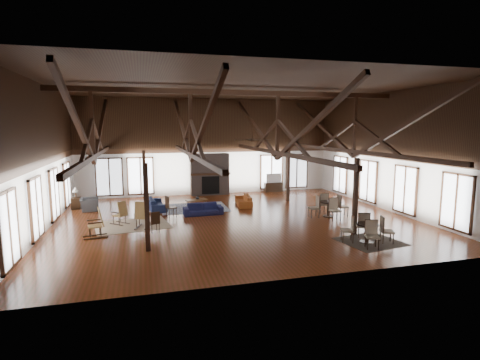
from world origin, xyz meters
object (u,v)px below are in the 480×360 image
object	(u,v)px
armchair	(89,204)
tv_console	(273,187)
cafe_table_far	(328,206)
cafe_table_near	(367,230)
sofa_navy_left	(156,204)
sofa_navy_front	(203,209)
sofa_orange	(244,200)
coffee_table	(197,200)

from	to	relation	value
armchair	tv_console	size ratio (longest dim) A/B	0.81
armchair	cafe_table_far	world-z (taller)	cafe_table_far
armchair	cafe_table_near	bearing A→B (deg)	-131.88
sofa_navy_left	cafe_table_far	distance (m)	8.70
cafe_table_near	tv_console	xyz separation A→B (m)	(0.42, 11.36, -0.20)
sofa_navy_front	sofa_orange	size ratio (longest dim) A/B	1.01
armchair	cafe_table_near	xyz separation A→B (m)	(10.63, -8.37, 0.18)
sofa_orange	tv_console	world-z (taller)	tv_console
sofa_orange	coffee_table	size ratio (longest dim) A/B	1.53
sofa_navy_front	cafe_table_near	distance (m)	7.89
coffee_table	cafe_table_near	xyz separation A→B (m)	(5.20, -7.72, 0.13)
coffee_table	sofa_orange	bearing A→B (deg)	-18.08
coffee_table	cafe_table_far	xyz separation A→B (m)	(5.78, -3.69, 0.13)
sofa_navy_left	tv_console	world-z (taller)	tv_console
cafe_table_far	tv_console	bearing A→B (deg)	91.16
sofa_orange	tv_console	size ratio (longest dim) A/B	1.56
sofa_navy_left	cafe_table_near	xyz separation A→B (m)	(7.30, -7.74, 0.20)
coffee_table	cafe_table_near	world-z (taller)	cafe_table_near
sofa_orange	cafe_table_near	bearing A→B (deg)	26.39
sofa_navy_left	armchair	world-z (taller)	armchair
sofa_navy_left	tv_console	xyz separation A→B (m)	(7.72, 3.62, 0.00)
coffee_table	armchair	xyz separation A→B (m)	(-5.43, 0.65, -0.05)
sofa_navy_left	armchair	size ratio (longest dim) A/B	2.09
sofa_orange	sofa_navy_left	bearing A→B (deg)	-84.72
sofa_navy_left	cafe_table_near	distance (m)	10.64
sofa_navy_front	sofa_navy_left	size ratio (longest dim) A/B	0.93
sofa_orange	tv_console	xyz separation A→B (m)	(3.08, 3.77, 0.03)
tv_console	cafe_table_far	bearing A→B (deg)	-88.84
coffee_table	armchair	bearing A→B (deg)	158.22
armchair	cafe_table_far	size ratio (longest dim) A/B	0.50
sofa_navy_left	cafe_table_far	xyz separation A→B (m)	(7.87, -3.70, 0.21)
cafe_table_near	sofa_navy_left	bearing A→B (deg)	133.34
sofa_navy_front	cafe_table_far	xyz separation A→B (m)	(5.72, -1.94, 0.23)
sofa_navy_left	sofa_orange	xyz separation A→B (m)	(4.65, -0.15, -0.02)
cafe_table_far	coffee_table	bearing A→B (deg)	147.46
sofa_navy_front	coffee_table	size ratio (longest dim) A/B	1.55
cafe_table_far	sofa_navy_front	bearing A→B (deg)	161.29
coffee_table	cafe_table_near	size ratio (longest dim) A/B	0.63
sofa_navy_left	cafe_table_far	size ratio (longest dim) A/B	1.04
sofa_orange	cafe_table_far	xyz separation A→B (m)	(3.22, -3.55, 0.23)
sofa_navy_front	cafe_table_far	bearing A→B (deg)	-20.35
sofa_navy_left	armchair	distance (m)	3.39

